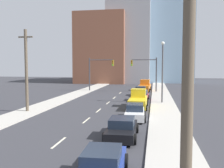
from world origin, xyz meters
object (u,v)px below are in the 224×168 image
(utility_pole_right_near, at_px, (189,49))
(utility_pole_left_mid, at_px, (26,70))
(street_lamp, at_px, (163,68))
(pickup_truck_yellow, at_px, (138,100))
(sedan_maroon, at_px, (141,96))
(traffic_signal_right, at_px, (149,70))
(sedan_white, at_px, (135,112))
(sedan_blue, at_px, (102,166))
(pickup_truck_orange, at_px, (145,86))
(sedan_brown, at_px, (141,91))
(traffic_signal_left, at_px, (96,69))
(sedan_black, at_px, (122,128))

(utility_pole_right_near, height_order, utility_pole_left_mid, utility_pole_right_near)
(street_lamp, bearing_deg, utility_pole_left_mid, -148.90)
(pickup_truck_yellow, bearing_deg, sedan_maroon, 89.51)
(sedan_maroon, bearing_deg, street_lamp, -35.93)
(traffic_signal_right, relative_size, sedan_maroon, 1.35)
(utility_pole_left_mid, distance_m, sedan_white, 12.47)
(pickup_truck_yellow, bearing_deg, traffic_signal_right, 87.11)
(utility_pole_left_mid, bearing_deg, sedan_white, -7.98)
(sedan_blue, bearing_deg, traffic_signal_right, 85.89)
(street_lamp, height_order, sedan_maroon, street_lamp)
(sedan_blue, height_order, pickup_truck_orange, pickup_truck_orange)
(traffic_signal_right, height_order, utility_pole_right_near, utility_pole_right_near)
(sedan_white, height_order, sedan_brown, sedan_brown)
(pickup_truck_orange, bearing_deg, pickup_truck_yellow, -87.05)
(pickup_truck_orange, bearing_deg, traffic_signal_right, -63.91)
(utility_pole_right_near, height_order, pickup_truck_yellow, utility_pole_right_near)
(traffic_signal_left, xyz_separation_m, street_lamp, (12.21, -13.91, 0.50))
(sedan_black, relative_size, pickup_truck_orange, 0.71)
(pickup_truck_yellow, bearing_deg, utility_pole_right_near, -83.34)
(traffic_signal_left, distance_m, pickup_truck_yellow, 20.45)
(traffic_signal_right, distance_m, utility_pole_right_near, 40.64)
(traffic_signal_left, height_order, traffic_signal_right, same)
(sedan_brown, bearing_deg, utility_pole_left_mid, -123.87)
(pickup_truck_orange, bearing_deg, sedan_white, -86.81)
(street_lamp, height_order, sedan_white, street_lamp)
(pickup_truck_yellow, distance_m, sedan_brown, 12.21)
(traffic_signal_right, relative_size, pickup_truck_orange, 1.00)
(utility_pole_right_near, xyz_separation_m, pickup_truck_yellow, (-2.74, 22.68, -4.60))
(street_lamp, relative_size, sedan_black, 1.78)
(sedan_black, distance_m, pickup_truck_yellow, 12.46)
(sedan_white, height_order, pickup_truck_yellow, pickup_truck_yellow)
(sedan_black, xyz_separation_m, sedan_white, (0.44, 6.04, 0.01))
(pickup_truck_orange, bearing_deg, traffic_signal_left, -165.21)
(traffic_signal_left, xyz_separation_m, sedan_blue, (8.94, -36.90, -3.61))
(street_lamp, relative_size, sedan_maroon, 1.69)
(traffic_signal_left, distance_m, pickup_truck_orange, 10.07)
(sedan_blue, bearing_deg, utility_pole_left_mid, 126.11)
(utility_pole_right_near, bearing_deg, pickup_truck_yellow, 96.89)
(traffic_signal_right, relative_size, sedan_blue, 1.39)
(sedan_white, bearing_deg, street_lamp, 72.03)
(utility_pole_left_mid, relative_size, sedan_white, 2.01)
(sedan_white, distance_m, sedan_brown, 18.63)
(street_lamp, bearing_deg, sedan_blue, -98.09)
(sedan_blue, height_order, sedan_maroon, sedan_maroon)
(traffic_signal_right, distance_m, pickup_truck_yellow, 18.23)
(traffic_signal_right, height_order, sedan_black, traffic_signal_right)
(sedan_black, relative_size, sedan_white, 1.05)
(traffic_signal_right, distance_m, street_lamp, 14.07)
(utility_pole_right_near, bearing_deg, traffic_signal_right, 92.69)
(street_lamp, relative_size, sedan_blue, 1.74)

